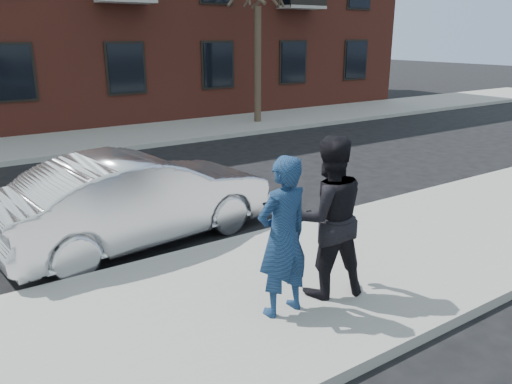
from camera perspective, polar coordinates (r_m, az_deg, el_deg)
ground at (r=8.67m, az=16.18°, el=-6.03°), size 100.00×100.00×0.00m
near_sidewalk at (r=8.50m, az=17.50°, el=-6.09°), size 50.00×3.50×0.15m
near_curb at (r=9.62m, az=9.25°, el=-2.68°), size 50.00×0.10×0.15m
far_sidewalk at (r=17.72m, az=-12.54°, el=6.44°), size 50.00×3.50×0.15m
far_curb at (r=16.09m, az=-10.17°, el=5.48°), size 50.00×0.10×0.15m
silver_sedan at (r=8.51m, az=-13.21°, el=-0.71°), size 4.81×2.19×1.53m
man_hoodie at (r=5.81m, az=3.08°, el=-5.17°), size 0.74×0.54×1.95m
man_peacoat at (r=6.30m, az=8.19°, el=-2.86°), size 1.20×1.05×2.08m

